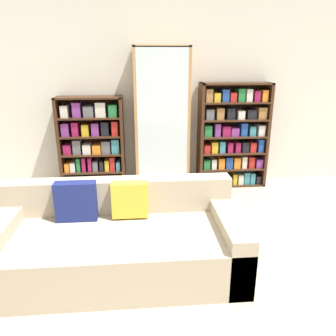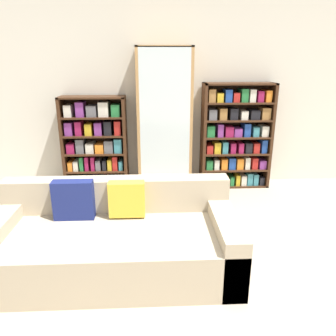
{
  "view_description": "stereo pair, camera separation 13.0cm",
  "coord_description": "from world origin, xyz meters",
  "px_view_note": "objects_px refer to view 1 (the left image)",
  "views": [
    {
      "loc": [
        -0.34,
        -1.9,
        1.79
      ],
      "look_at": [
        -0.03,
        1.6,
        0.62
      ],
      "focal_mm": 35.0,
      "sensor_mm": 36.0,
      "label": 1
    },
    {
      "loc": [
        -0.21,
        -1.91,
        1.79
      ],
      "look_at": [
        -0.03,
        1.6,
        0.62
      ],
      "focal_mm": 35.0,
      "sensor_mm": 36.0,
      "label": 2
    }
  ],
  "objects_px": {
    "bookshelf_left": "(93,145)",
    "bookshelf_right": "(233,137)",
    "wine_bottle": "(206,189)",
    "couch": "(118,242)",
    "display_cabinet": "(162,121)"
  },
  "relations": [
    {
      "from": "couch",
      "to": "bookshelf_right",
      "type": "distance_m",
      "value": 2.55
    },
    {
      "from": "bookshelf_left",
      "to": "bookshelf_right",
      "type": "distance_m",
      "value": 2.0
    },
    {
      "from": "bookshelf_right",
      "to": "display_cabinet",
      "type": "bearing_deg",
      "value": -179.1
    },
    {
      "from": "bookshelf_left",
      "to": "bookshelf_right",
      "type": "xyz_separation_m",
      "value": [
        2.0,
        0.0,
        0.08
      ]
    },
    {
      "from": "display_cabinet",
      "to": "bookshelf_right",
      "type": "height_order",
      "value": "display_cabinet"
    },
    {
      "from": "display_cabinet",
      "to": "wine_bottle",
      "type": "distance_m",
      "value": 1.13
    },
    {
      "from": "couch",
      "to": "bookshelf_left",
      "type": "xyz_separation_m",
      "value": [
        -0.45,
        1.97,
        0.38
      ]
    },
    {
      "from": "wine_bottle",
      "to": "display_cabinet",
      "type": "bearing_deg",
      "value": 133.58
    },
    {
      "from": "wine_bottle",
      "to": "couch",
      "type": "bearing_deg",
      "value": -127.61
    },
    {
      "from": "couch",
      "to": "bookshelf_right",
      "type": "height_order",
      "value": "bookshelf_right"
    },
    {
      "from": "couch",
      "to": "display_cabinet",
      "type": "bearing_deg",
      "value": 75.01
    },
    {
      "from": "bookshelf_left",
      "to": "display_cabinet",
      "type": "xyz_separation_m",
      "value": [
        0.97,
        -0.02,
        0.32
      ]
    },
    {
      "from": "couch",
      "to": "bookshelf_right",
      "type": "relative_size",
      "value": 1.43
    },
    {
      "from": "bookshelf_left",
      "to": "wine_bottle",
      "type": "bearing_deg",
      "value": -21.16
    },
    {
      "from": "bookshelf_right",
      "to": "bookshelf_left",
      "type": "bearing_deg",
      "value": -179.99
    }
  ]
}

